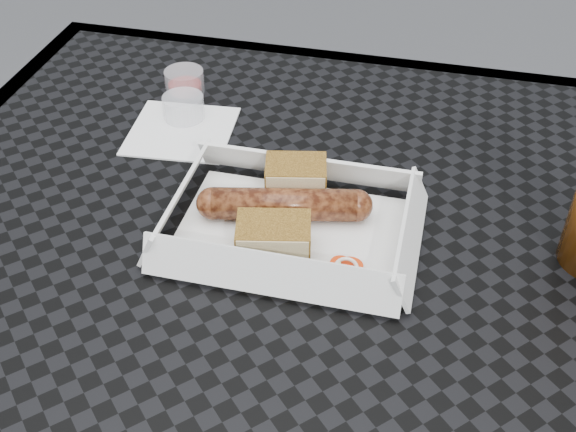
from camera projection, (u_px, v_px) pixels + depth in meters
The scene contains 9 objects.
patio_table at pixel (258, 285), 0.77m from camera, with size 0.80×0.80×0.74m.
food_tray at pixel (290, 231), 0.72m from camera, with size 0.22×0.15×0.00m, color white.
bratwurst at pixel (284, 204), 0.72m from camera, with size 0.17×0.06×0.03m.
bread_near at pixel (296, 179), 0.75m from camera, with size 0.06×0.04×0.04m, color olive.
bread_far at pixel (274, 238), 0.68m from camera, with size 0.07×0.05×0.04m, color olive.
veg_garnish at pixel (341, 276), 0.67m from camera, with size 0.03×0.03×0.00m.
napkin at pixel (181, 131), 0.86m from camera, with size 0.12×0.12×0.00m, color white.
condiment_cup_sauce at pixel (185, 82), 0.92m from camera, with size 0.05×0.05×0.03m, color maroon.
condiment_cup_empty at pixel (184, 108), 0.87m from camera, with size 0.05×0.05×0.03m, color silver.
Camera 1 is at (0.16, -0.52, 1.22)m, focal length 45.00 mm.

